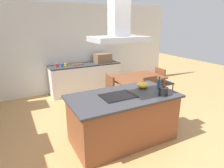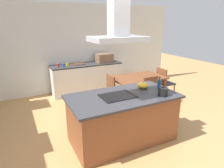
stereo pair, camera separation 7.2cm
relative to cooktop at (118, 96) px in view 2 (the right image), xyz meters
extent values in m
plane|color=tan|center=(0.11, 1.50, -0.91)|extent=(16.00, 16.00, 0.00)
cube|color=silver|center=(0.11, 3.25, 0.44)|extent=(7.20, 0.10, 2.70)
cube|color=brown|center=(0.11, 0.00, -0.48)|extent=(1.87, 0.96, 0.86)
cube|color=#333338|center=(0.11, 0.00, -0.03)|extent=(1.97, 1.06, 0.04)
cube|color=black|center=(0.00, 0.00, 0.00)|extent=(0.60, 0.44, 0.01)
cylinder|color=black|center=(0.73, -0.34, 0.07)|extent=(0.16, 0.16, 0.15)
sphere|color=black|center=(0.73, -0.34, 0.15)|extent=(0.03, 0.03, 0.03)
cone|color=black|center=(0.83, -0.34, 0.08)|extent=(0.06, 0.03, 0.04)
cylinder|color=navy|center=(0.91, -0.02, 0.09)|extent=(0.07, 0.07, 0.19)
cylinder|color=navy|center=(0.91, -0.02, 0.20)|extent=(0.03, 0.03, 0.04)
cylinder|color=black|center=(0.91, -0.02, 0.23)|extent=(0.03, 0.03, 0.01)
ellipsoid|color=gold|center=(0.65, 0.16, 0.05)|extent=(0.22, 0.22, 0.12)
cube|color=silver|center=(0.45, 2.88, -0.48)|extent=(2.20, 0.62, 0.86)
cube|color=#333338|center=(0.45, 2.88, -0.03)|extent=(2.20, 0.62, 0.04)
cube|color=brown|center=(1.06, 2.88, 0.13)|extent=(0.50, 0.38, 0.28)
cylinder|color=red|center=(-0.42, 2.90, 0.04)|extent=(0.08, 0.08, 0.09)
cylinder|color=#2D56B2|center=(-0.29, 2.82, 0.04)|extent=(0.08, 0.08, 0.09)
cylinder|color=gold|center=(-0.16, 2.84, 0.04)|extent=(0.08, 0.08, 0.09)
cube|color=#59331E|center=(0.23, 2.93, 0.00)|extent=(0.34, 0.24, 0.02)
cube|color=brown|center=(1.34, 1.35, -0.18)|extent=(1.40, 0.90, 0.04)
cylinder|color=brown|center=(0.72, 0.98, -0.55)|extent=(0.06, 0.06, 0.71)
cylinder|color=brown|center=(1.96, 0.98, -0.55)|extent=(0.06, 0.06, 0.71)
cylinder|color=brown|center=(0.72, 1.72, -0.55)|extent=(0.06, 0.06, 0.71)
cylinder|color=brown|center=(1.96, 1.72, -0.55)|extent=(0.06, 0.06, 0.71)
cube|color=#333338|center=(0.34, 1.35, -0.48)|extent=(0.42, 0.42, 0.04)
cube|color=brown|center=(0.53, 1.35, -0.24)|extent=(0.04, 0.42, 0.44)
cylinder|color=brown|center=(0.16, 1.17, -0.70)|extent=(0.04, 0.04, 0.41)
cylinder|color=brown|center=(0.16, 1.53, -0.70)|extent=(0.04, 0.04, 0.41)
cylinder|color=brown|center=(0.52, 1.17, -0.70)|extent=(0.04, 0.04, 0.41)
cylinder|color=brown|center=(0.52, 1.53, -0.70)|extent=(0.04, 0.04, 0.41)
cube|color=#333338|center=(1.34, 0.60, -0.48)|extent=(0.42, 0.42, 0.04)
cube|color=brown|center=(1.34, 0.79, -0.24)|extent=(0.42, 0.04, 0.44)
cylinder|color=brown|center=(1.52, 0.42, -0.70)|extent=(0.04, 0.04, 0.41)
cylinder|color=brown|center=(1.16, 0.42, -0.70)|extent=(0.04, 0.04, 0.41)
cylinder|color=brown|center=(1.52, 0.78, -0.70)|extent=(0.04, 0.04, 0.41)
cylinder|color=brown|center=(1.16, 0.78, -0.70)|extent=(0.04, 0.04, 0.41)
cube|color=#333338|center=(2.34, 1.35, -0.48)|extent=(0.42, 0.42, 0.04)
cube|color=brown|center=(2.15, 1.35, -0.24)|extent=(0.04, 0.42, 0.44)
cylinder|color=brown|center=(2.52, 1.53, -0.70)|extent=(0.04, 0.04, 0.41)
cylinder|color=brown|center=(2.52, 1.17, -0.70)|extent=(0.04, 0.04, 0.41)
cylinder|color=brown|center=(2.16, 1.53, -0.70)|extent=(0.04, 0.04, 0.41)
cylinder|color=brown|center=(2.16, 1.17, -0.70)|extent=(0.04, 0.04, 0.41)
cube|color=#ADADB2|center=(0.00, 0.00, 0.98)|extent=(0.90, 0.55, 0.08)
cube|color=#ADADB2|center=(0.00, 0.00, 1.37)|extent=(0.28, 0.24, 0.70)
camera|label=1|loc=(-1.60, -2.78, 1.24)|focal=31.25mm
camera|label=2|loc=(-1.53, -2.81, 1.24)|focal=31.25mm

